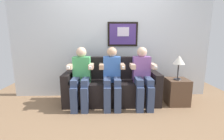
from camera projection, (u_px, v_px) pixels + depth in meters
name	position (u px, v px, depth m)	size (l,w,h in m)	color
ground_plane	(112.00, 109.00, 3.00)	(5.50, 5.50, 0.00)	#8C6B4C
back_wall_assembly	(111.00, 37.00, 3.49)	(4.23, 0.10, 2.60)	silver
couch	(112.00, 87.00, 3.25)	(1.83, 0.58, 0.90)	black
person_on_left	(81.00, 75.00, 3.02)	(0.46, 0.56, 1.11)	#4CB266
person_in_middle	(112.00, 75.00, 3.03)	(0.46, 0.56, 1.11)	#3F72CC
person_on_right	(143.00, 75.00, 3.05)	(0.46, 0.56, 1.11)	#8C59A5
side_table_right	(177.00, 92.00, 3.20)	(0.40, 0.40, 0.50)	brown
table_lamp	(179.00, 61.00, 3.04)	(0.22, 0.22, 0.46)	#333338
spare_remote_on_table	(179.00, 79.00, 3.10)	(0.04, 0.13, 0.02)	white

